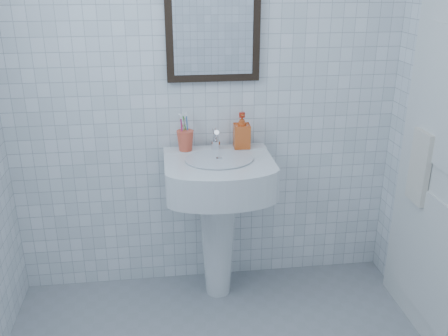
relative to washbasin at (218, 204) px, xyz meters
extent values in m
cube|color=white|center=(-0.04, 0.21, 0.66)|extent=(2.20, 0.02, 2.50)
cone|color=white|center=(0.00, 0.02, -0.23)|extent=(0.23, 0.23, 0.72)
cube|color=white|center=(0.00, -0.03, 0.19)|extent=(0.57, 0.41, 0.17)
cube|color=white|center=(0.00, 0.13, 0.27)|extent=(0.57, 0.10, 0.03)
cylinder|color=silver|center=(0.00, -0.06, 0.29)|extent=(0.36, 0.36, 0.01)
cylinder|color=silver|center=(0.00, 0.11, 0.31)|extent=(0.05, 0.05, 0.05)
cylinder|color=silver|center=(0.00, 0.09, 0.37)|extent=(0.03, 0.10, 0.08)
cylinder|color=silver|center=(0.00, 0.13, 0.35)|extent=(0.03, 0.05, 0.09)
imported|color=red|center=(0.15, 0.12, 0.38)|extent=(0.09, 0.09, 0.20)
cube|color=black|center=(0.00, 0.20, 0.96)|extent=(0.50, 0.04, 0.62)
cube|color=white|center=(0.00, 0.18, 0.96)|extent=(0.42, 0.00, 0.54)
cube|color=silver|center=(1.04, -0.44, 0.41)|extent=(0.04, 0.80, 2.00)
torus|color=silver|center=(1.02, -0.28, 0.46)|extent=(0.01, 0.18, 0.18)
cube|color=silver|center=(1.00, -0.28, 0.28)|extent=(0.03, 0.16, 0.38)
camera|label=1|loc=(-0.29, -2.49, 1.20)|focal=40.00mm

